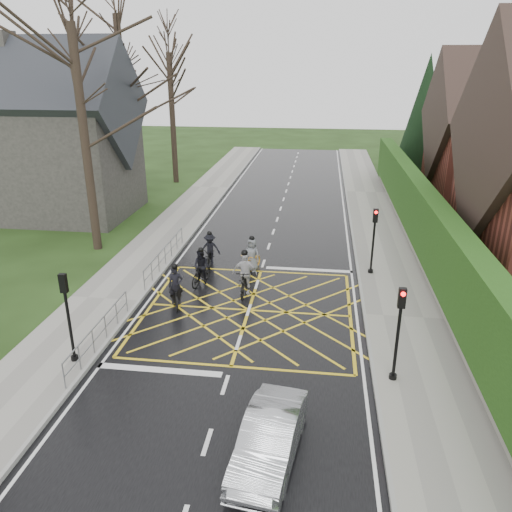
% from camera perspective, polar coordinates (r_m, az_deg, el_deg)
% --- Properties ---
extents(ground, '(120.00, 120.00, 0.00)m').
position_cam_1_polar(ground, '(20.04, -0.84, -6.22)').
color(ground, black).
rests_on(ground, ground).
extents(road, '(9.00, 80.00, 0.01)m').
position_cam_1_polar(road, '(20.04, -0.84, -6.20)').
color(road, black).
rests_on(road, ground).
extents(sidewalk_right, '(3.00, 80.00, 0.15)m').
position_cam_1_polar(sidewalk_right, '(20.12, 16.45, -6.81)').
color(sidewalk_right, gray).
rests_on(sidewalk_right, ground).
extents(sidewalk_left, '(3.00, 80.00, 0.15)m').
position_cam_1_polar(sidewalk_left, '(21.62, -16.83, -4.82)').
color(sidewalk_left, gray).
rests_on(sidewalk_left, ground).
extents(stone_wall, '(0.50, 38.00, 0.70)m').
position_cam_1_polar(stone_wall, '(25.73, 18.53, -0.13)').
color(stone_wall, slate).
rests_on(stone_wall, ground).
extents(hedge, '(0.90, 38.00, 2.80)m').
position_cam_1_polar(hedge, '(25.18, 18.99, 3.58)').
color(hedge, '#1B3D10').
rests_on(hedge, stone_wall).
extents(house_far, '(9.80, 8.80, 10.30)m').
position_cam_1_polar(house_far, '(37.92, 26.71, 11.64)').
color(house_far, maroon).
rests_on(house_far, ground).
extents(conifer, '(4.60, 4.60, 10.00)m').
position_cam_1_polar(conifer, '(44.55, 18.64, 14.69)').
color(conifer, black).
rests_on(conifer, ground).
extents(church, '(8.80, 7.80, 11.00)m').
position_cam_1_polar(church, '(33.99, -21.46, 12.52)').
color(church, '#2D2B28').
rests_on(church, ground).
extents(tree_near, '(9.24, 9.24, 11.44)m').
position_cam_1_polar(tree_near, '(26.33, -19.57, 17.19)').
color(tree_near, black).
rests_on(tree_near, ground).
extents(tree_mid, '(10.08, 10.08, 12.48)m').
position_cam_1_polar(tree_mid, '(34.03, -15.13, 19.52)').
color(tree_mid, black).
rests_on(tree_mid, ground).
extents(tree_far, '(8.40, 8.40, 10.40)m').
position_cam_1_polar(tree_far, '(41.40, -9.70, 18.10)').
color(tree_far, black).
rests_on(tree_far, ground).
extents(railing_south, '(0.05, 5.04, 1.03)m').
position_cam_1_polar(railing_south, '(17.97, -17.53, -7.92)').
color(railing_south, slate).
rests_on(railing_south, ground).
extents(railing_north, '(0.05, 6.04, 1.03)m').
position_cam_1_polar(railing_north, '(24.30, -10.38, 0.51)').
color(railing_north, slate).
rests_on(railing_north, ground).
extents(traffic_light_ne, '(0.24, 0.31, 3.21)m').
position_cam_1_polar(traffic_light_ne, '(23.20, 13.25, 1.58)').
color(traffic_light_ne, black).
rests_on(traffic_light_ne, ground).
extents(traffic_light_se, '(0.24, 0.31, 3.21)m').
position_cam_1_polar(traffic_light_se, '(15.58, 15.89, -8.75)').
color(traffic_light_se, black).
rests_on(traffic_light_se, ground).
extents(traffic_light_sw, '(0.24, 0.31, 3.21)m').
position_cam_1_polar(traffic_light_sw, '(16.98, -20.61, -6.73)').
color(traffic_light_sw, black).
rests_on(traffic_light_sw, ground).
extents(cyclist_rear, '(1.28, 1.94, 1.79)m').
position_cam_1_polar(cyclist_rear, '(20.50, -9.18, -4.04)').
color(cyclist_rear, black).
rests_on(cyclist_rear, ground).
extents(cyclist_back, '(0.92, 1.78, 1.72)m').
position_cam_1_polar(cyclist_back, '(22.22, -6.27, -1.63)').
color(cyclist_back, black).
rests_on(cyclist_back, ground).
extents(cyclist_mid, '(1.05, 1.77, 1.68)m').
position_cam_1_polar(cyclist_mid, '(24.42, -5.29, 0.44)').
color(cyclist_mid, black).
rests_on(cyclist_mid, ground).
extents(cyclist_front, '(1.07, 1.98, 1.98)m').
position_cam_1_polar(cyclist_front, '(21.15, -1.32, -2.49)').
color(cyclist_front, black).
rests_on(cyclist_front, ground).
extents(cyclist_lead, '(1.17, 1.91, 1.76)m').
position_cam_1_polar(cyclist_lead, '(23.44, -0.49, -0.38)').
color(cyclist_lead, orange).
rests_on(cyclist_lead, ground).
extents(car, '(1.78, 3.87, 1.23)m').
position_cam_1_polar(car, '(13.04, 1.55, -20.15)').
color(car, '#A4A6AA').
rests_on(car, ground).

